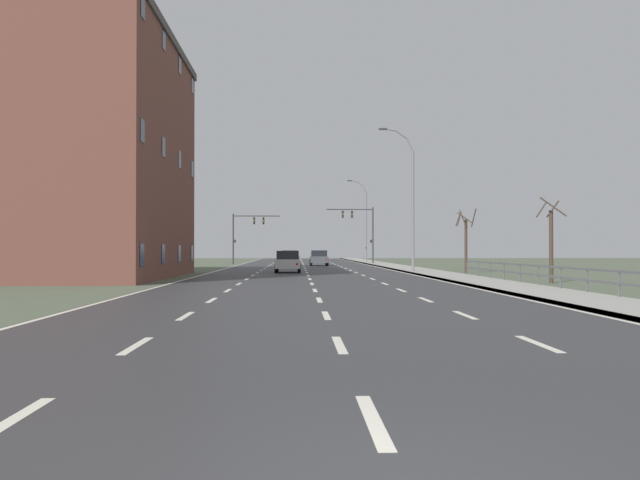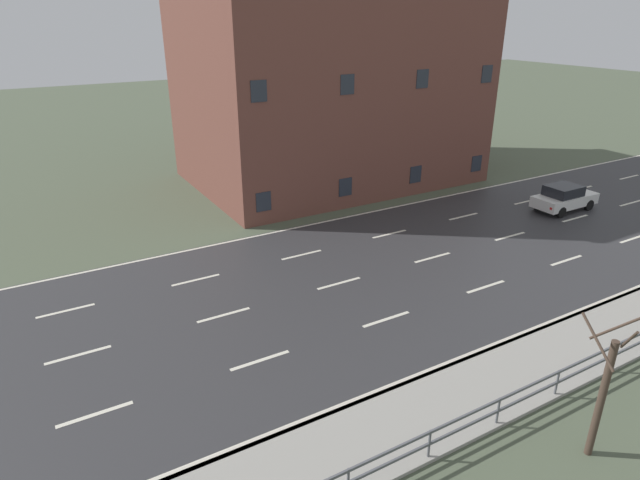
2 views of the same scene
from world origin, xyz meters
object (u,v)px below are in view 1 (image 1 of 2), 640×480
object	(u,v)px
car_distant	(319,258)
brick_building	(63,155)
car_far_left	(290,258)
street_lamp_distant	(365,222)
street_lamp_midground	(411,202)
traffic_signal_left	(245,229)
car_near_left	(288,261)
traffic_signal_right	(362,225)

from	to	relation	value
car_distant	brick_building	distance (m)	33.86
car_far_left	street_lamp_distant	bearing A→B (deg)	58.39
street_lamp_midground	traffic_signal_left	size ratio (longest dim) A/B	1.82
traffic_signal_left	car_near_left	size ratio (longest dim) A/B	1.39
traffic_signal_right	car_near_left	distance (m)	30.12
street_lamp_midground	traffic_signal_left	world-z (taller)	street_lamp_midground
street_lamp_midground	traffic_signal_right	distance (m)	29.29
street_lamp_midground	traffic_signal_right	world-z (taller)	street_lamp_midground
traffic_signal_left	street_lamp_distant	bearing A→B (deg)	17.48
street_lamp_distant	car_far_left	size ratio (longest dim) A/B	2.41
street_lamp_midground	car_far_left	world-z (taller)	street_lamp_midground
traffic_signal_left	car_distant	world-z (taller)	traffic_signal_left
traffic_signal_right	traffic_signal_left	size ratio (longest dim) A/B	1.13
street_lamp_distant	car_distant	world-z (taller)	street_lamp_distant
traffic_signal_left	car_far_left	world-z (taller)	traffic_signal_left
car_distant	street_lamp_midground	bearing A→B (deg)	-74.16
street_lamp_distant	car_distant	xyz separation A→B (m)	(-5.92, -13.15, -4.11)
street_lamp_distant	car_near_left	size ratio (longest dim) A/B	2.44
street_lamp_distant	brick_building	xyz separation A→B (m)	(-22.02, -42.24, 2.31)
traffic_signal_right	car_distant	distance (m)	10.42
traffic_signal_left	car_distant	bearing A→B (deg)	-47.32
car_far_left	car_near_left	world-z (taller)	same
street_lamp_distant	car_far_left	world-z (taller)	street_lamp_distant
street_lamp_midground	car_far_left	bearing A→B (deg)	113.09
street_lamp_midground	car_near_left	size ratio (longest dim) A/B	2.54
street_lamp_distant	traffic_signal_left	size ratio (longest dim) A/B	1.76
traffic_signal_right	car_distant	world-z (taller)	traffic_signal_right
car_near_left	street_lamp_midground	bearing A→B (deg)	-2.89
car_near_left	brick_building	bearing A→B (deg)	-146.80
street_lamp_distant	car_distant	bearing A→B (deg)	-114.25
street_lamp_midground	car_distant	size ratio (longest dim) A/B	2.54
street_lamp_midground	street_lamp_distant	distance (m)	34.09
traffic_signal_right	car_near_left	world-z (taller)	traffic_signal_right
traffic_signal_right	brick_building	distance (m)	43.10
traffic_signal_right	car_near_left	bearing A→B (deg)	-105.50
traffic_signal_right	car_far_left	xyz separation A→B (m)	(-8.00, -8.59, -3.62)
car_far_left	brick_building	distance (m)	32.34
street_lamp_midground	street_lamp_distant	bearing A→B (deg)	89.97
traffic_signal_right	brick_building	size ratio (longest dim) A/B	0.34
traffic_signal_right	traffic_signal_left	world-z (taller)	traffic_signal_right
traffic_signal_left	car_distant	distance (m)	12.31
street_lamp_midground	traffic_signal_right	size ratio (longest dim) A/B	1.62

